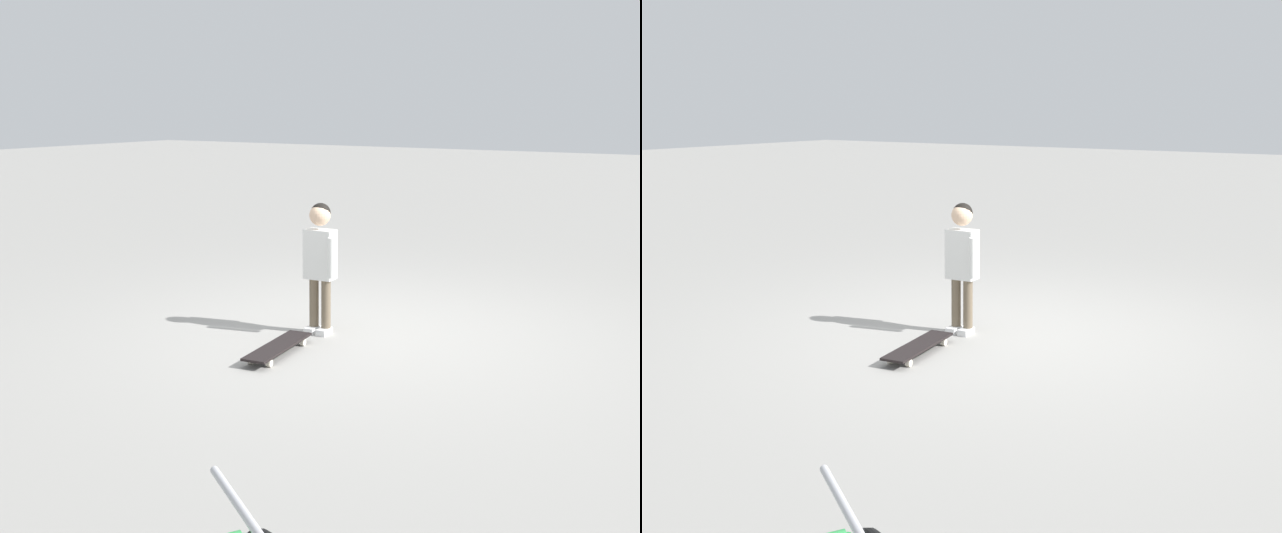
{
  "view_description": "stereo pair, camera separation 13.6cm",
  "coord_description": "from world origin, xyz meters",
  "views": [
    {
      "loc": [
        5.47,
        2.91,
        1.83
      ],
      "look_at": [
        0.22,
        -0.34,
        0.55
      ],
      "focal_mm": 44.3,
      "sensor_mm": 36.0,
      "label": 1
    },
    {
      "loc": [
        5.4,
        3.02,
        1.83
      ],
      "look_at": [
        0.22,
        -0.34,
        0.55
      ],
      "focal_mm": 44.3,
      "sensor_mm": 36.0,
      "label": 2
    }
  ],
  "objects": [
    {
      "name": "ground_plane",
      "position": [
        0.0,
        0.0,
        0.0
      ],
      "size": [
        50.0,
        50.0,
        0.0
      ],
      "primitive_type": "plane",
      "color": "gray"
    },
    {
      "name": "skateboard",
      "position": [
        0.87,
        -0.3,
        0.06
      ],
      "size": [
        0.8,
        0.29,
        0.07
      ],
      "color": "black",
      "rests_on": "ground"
    },
    {
      "name": "child_person",
      "position": [
        0.22,
        -0.34,
        0.66
      ],
      "size": [
        0.21,
        0.38,
        1.06
      ],
      "color": "brown",
      "rests_on": "ground"
    }
  ]
}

